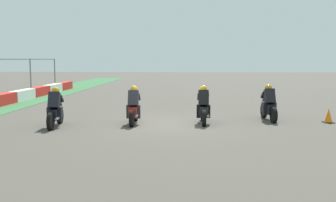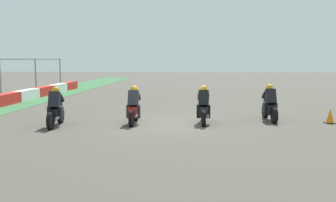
% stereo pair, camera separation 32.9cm
% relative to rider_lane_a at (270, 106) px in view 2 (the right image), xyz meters
% --- Properties ---
extents(ground_plane, '(120.00, 120.00, 0.00)m').
position_rel_rider_lane_a_xyz_m(ground_plane, '(-1.04, 4.24, -0.62)').
color(ground_plane, '#4D4840').
extents(rider_lane_a, '(2.04, 0.55, 1.51)m').
position_rel_rider_lane_a_xyz_m(rider_lane_a, '(0.00, 0.00, 0.00)').
color(rider_lane_a, black).
rests_on(rider_lane_a, ground_plane).
extents(rider_lane_b, '(2.04, 0.54, 1.51)m').
position_rel_rider_lane_a_xyz_m(rider_lane_b, '(-0.88, 2.77, 0.00)').
color(rider_lane_b, black).
rests_on(rider_lane_b, ground_plane).
extents(rider_lane_c, '(2.04, 0.54, 1.51)m').
position_rel_rider_lane_a_xyz_m(rider_lane_c, '(-1.13, 5.53, 0.00)').
color(rider_lane_c, black).
rests_on(rider_lane_c, ground_plane).
extents(rider_lane_d, '(2.04, 0.56, 1.51)m').
position_rel_rider_lane_a_xyz_m(rider_lane_d, '(-1.93, 8.42, 0.00)').
color(rider_lane_d, black).
rests_on(rider_lane_d, ground_plane).
extents(traffic_cone, '(0.40, 0.40, 0.59)m').
position_rel_rider_lane_a_xyz_m(traffic_cone, '(-0.50, -2.29, -0.35)').
color(traffic_cone, black).
rests_on(traffic_cone, ground_plane).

